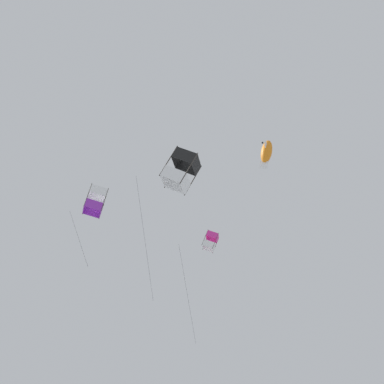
{
  "coord_description": "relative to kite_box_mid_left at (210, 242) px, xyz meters",
  "views": [
    {
      "loc": [
        -7.31,
        26.14,
        14.88
      ],
      "look_at": [
        0.98,
        -0.86,
        31.08
      ],
      "focal_mm": 47.01,
      "sensor_mm": 36.0,
      "label": 1
    }
  ],
  "objects": [
    {
      "name": "kite_box_far_centre",
      "position": [
        -0.11,
        7.08,
        1.7
      ],
      "size": [
        3.49,
        3.31,
        8.86
      ],
      "rotation": [
        0.49,
        0.0,
        4.84
      ],
      "color": "black"
    },
    {
      "name": "kite_fish_highest",
      "position": [
        -4.93,
        3.13,
        4.72
      ],
      "size": [
        1.15,
        1.53,
        2.29
      ],
      "rotation": [
        0.24,
        0.0,
        4.72
      ],
      "color": "orange"
    },
    {
      "name": "kite_box_low_drifter",
      "position": [
        4.71,
        8.51,
        -0.4
      ],
      "size": [
        2.13,
        1.88,
        4.56
      ],
      "rotation": [
        0.2,
        0.0,
        5.28
      ],
      "color": "white"
    },
    {
      "name": "kite_box_mid_left",
      "position": [
        0.0,
        0.0,
        0.0
      ],
      "size": [
        2.6,
        3.06,
        7.45
      ],
      "rotation": [
        0.38,
        0.0,
        4.94
      ],
      "color": "#DB2D93"
    }
  ]
}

